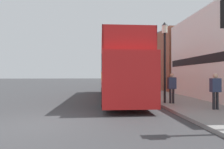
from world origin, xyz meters
TOP-DOWN VIEW (x-y plane):
  - ground_plane at (0.00, 21.00)m, footprint 144.00×144.00m
  - sidewalk at (7.45, 18.00)m, footprint 3.39×108.00m
  - brick_terrace_rear at (12.14, 22.50)m, footprint 6.00×25.20m
  - tour_bus at (3.81, 6.79)m, footprint 2.76×11.43m
  - parked_car_ahead_of_bus at (4.66, 15.34)m, footprint 1.78×4.04m
  - pedestrian_nearest at (7.84, 1.52)m, footprint 0.45×0.25m
  - pedestrian_second at (6.54, 3.45)m, footprint 0.45×0.25m
  - lamp_post_nearest at (6.22, 3.69)m, footprint 0.35×0.35m
  - lamp_post_second at (6.38, 13.45)m, footprint 0.35×0.35m

SIDE VIEW (x-z plane):
  - ground_plane at x=0.00m, z-range 0.00..0.00m
  - sidewalk at x=7.45m, z-range 0.00..0.14m
  - parked_car_ahead_of_bus at x=4.66m, z-range -0.04..1.42m
  - pedestrian_nearest at x=7.84m, z-range 0.31..2.02m
  - pedestrian_second at x=6.54m, z-range 0.32..2.05m
  - tour_bus at x=3.81m, z-range -0.17..3.87m
  - lamp_post_second at x=6.38m, z-range 1.02..5.62m
  - lamp_post_nearest at x=6.22m, z-range 1.04..5.82m
  - brick_terrace_rear at x=12.14m, z-range 0.00..9.01m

